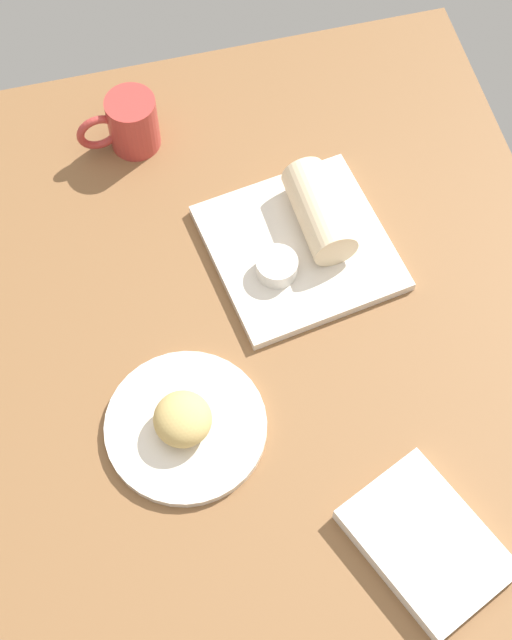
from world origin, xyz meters
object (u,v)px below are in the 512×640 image
at_px(round_plate, 186,427).
at_px(coffee_mug, 130,123).
at_px(square_plate, 300,248).
at_px(sauce_cup, 277,266).
at_px(scone_pastry, 183,419).
at_px(breakfast_wrap, 319,211).
at_px(book_stack, 426,543).

distance_m(round_plate, coffee_mug, 0.48).
distance_m(square_plate, sauce_cup, 0.06).
relative_size(round_plate, sauce_cup, 3.61).
bearing_deg(round_plate, scone_pastry, -53.52).
xyz_separation_m(sauce_cup, breakfast_wrap, (-0.06, 0.08, 0.02)).
bearing_deg(scone_pastry, book_stack, 49.36).
relative_size(sauce_cup, coffee_mug, 0.47).
relative_size(square_plate, book_stack, 1.06).
bearing_deg(scone_pastry, coffee_mug, 177.51).
distance_m(book_stack, coffee_mug, 0.74).
bearing_deg(breakfast_wrap, round_plate, 41.78).
bearing_deg(book_stack, breakfast_wrap, -179.49).
height_order(round_plate, breakfast_wrap, breakfast_wrap).
xyz_separation_m(round_plate, sauce_cup, (-0.20, 0.17, 0.02)).
height_order(square_plate, sauce_cup, sauce_cup).
distance_m(round_plate, square_plate, 0.32).
relative_size(scone_pastry, square_plate, 0.31).
height_order(square_plate, coffee_mug, coffee_mug).
relative_size(sauce_cup, breakfast_wrap, 0.41).
distance_m(breakfast_wrap, book_stack, 0.48).
relative_size(round_plate, book_stack, 0.91).
bearing_deg(sauce_cup, square_plate, 128.88).
relative_size(round_plate, breakfast_wrap, 1.46).
distance_m(round_plate, scone_pastry, 0.03).
distance_m(scone_pastry, coffee_mug, 0.48).
xyz_separation_m(breakfast_wrap, coffee_mug, (-0.22, -0.23, -0.00)).
relative_size(scone_pastry, breakfast_wrap, 0.53).
height_order(sauce_cup, coffee_mug, coffee_mug).
bearing_deg(sauce_cup, coffee_mug, -151.45).
xyz_separation_m(scone_pastry, sauce_cup, (-0.20, 0.18, -0.01)).
height_order(book_stack, coffee_mug, coffee_mug).
bearing_deg(sauce_cup, breakfast_wrap, 128.88).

